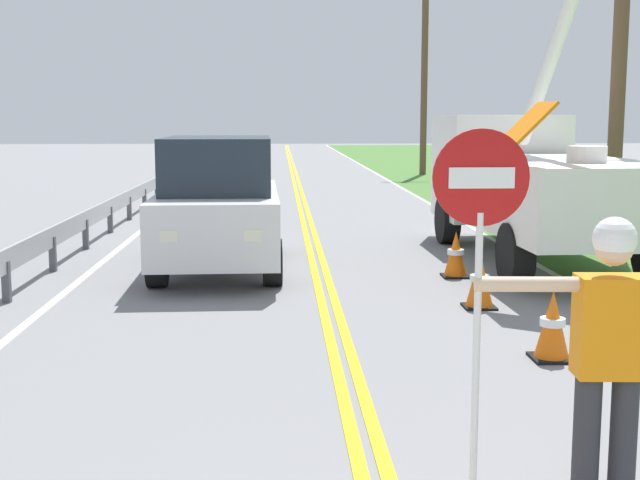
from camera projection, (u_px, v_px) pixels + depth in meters
name	position (u px, v px, depth m)	size (l,w,h in m)	color
centerline_yellow_left	(300.00, 210.00, 22.26)	(0.11, 110.00, 0.01)	yellow
centerline_yellow_right	(307.00, 210.00, 22.26)	(0.11, 110.00, 0.01)	yellow
edge_line_right	(439.00, 209.00, 22.43)	(0.12, 110.00, 0.01)	silver
edge_line_left	(166.00, 211.00, 22.09)	(0.12, 110.00, 0.01)	silver
flagger_worker	(607.00, 349.00, 4.97)	(1.09, 0.26, 1.83)	#2D2D33
stop_sign_paddle	(479.00, 237.00, 4.89)	(0.56, 0.04, 2.33)	silver
utility_bucket_truck	(531.00, 176.00, 14.53)	(2.67, 6.87, 5.42)	white
oncoming_suv_nearest	(219.00, 203.00, 13.41)	(2.00, 4.64, 2.10)	silver
utility_pole_near	(621.00, 26.00, 15.52)	(1.80, 0.28, 7.78)	brown
utility_pole_mid	(424.00, 75.00, 35.87)	(1.80, 0.28, 8.08)	brown
traffic_cone_lead	(552.00, 327.00, 8.41)	(0.40, 0.40, 0.70)	orange
traffic_cone_mid	(480.00, 282.00, 10.73)	(0.40, 0.40, 0.70)	orange
traffic_cone_tail	(456.00, 255.00, 12.83)	(0.40, 0.40, 0.70)	orange
guardrail_left_shoulder	(98.00, 214.00, 16.65)	(0.10, 32.00, 0.71)	#9EA0A3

